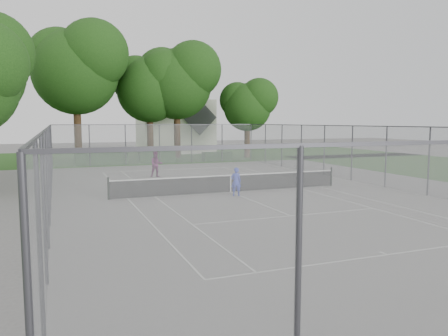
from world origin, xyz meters
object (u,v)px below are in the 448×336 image
object	(u,v)px
girl_player	(236,182)
tennis_net	(231,183)
house	(175,118)
woman_player	(156,164)

from	to	relation	value
girl_player	tennis_net	bearing A→B (deg)	-87.65
tennis_net	house	bearing A→B (deg)	80.74
tennis_net	girl_player	bearing A→B (deg)	-99.46
house	tennis_net	bearing A→B (deg)	-99.26
tennis_net	girl_player	size ratio (longest dim) A/B	8.84
house	girl_player	xyz separation A→B (m)	(-5.12, -31.34, -3.50)
tennis_net	girl_player	xyz separation A→B (m)	(-0.20, -1.20, 0.22)
house	girl_player	world-z (taller)	house
girl_player	house	bearing A→B (deg)	-87.45
girl_player	woman_player	world-z (taller)	woman_player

